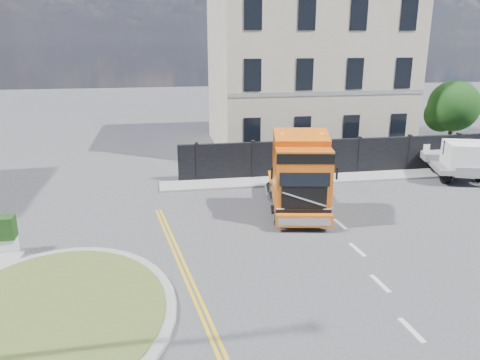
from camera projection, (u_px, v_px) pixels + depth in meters
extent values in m
plane|color=#424244|center=(275.00, 251.00, 16.68)|extent=(120.00, 120.00, 0.00)
cylinder|color=gray|center=(51.00, 316.00, 12.69)|extent=(6.80, 6.80, 0.12)
cylinder|color=#3C5421|center=(51.00, 313.00, 12.67)|extent=(6.20, 6.20, 0.05)
cube|color=black|center=(341.00, 157.00, 25.85)|extent=(18.00, 0.25, 2.00)
cube|color=silver|center=(480.00, 151.00, 27.24)|extent=(2.60, 0.12, 2.00)
cube|color=beige|center=(304.00, 66.00, 31.62)|extent=(12.00, 10.00, 11.00)
cylinder|color=#382619|center=(450.00, 137.00, 30.01)|extent=(0.24, 0.24, 2.40)
sphere|color=#103612|center=(454.00, 106.00, 29.43)|extent=(3.20, 3.20, 3.20)
sphere|color=#103612|center=(442.00, 115.00, 29.90)|extent=(2.20, 2.20, 2.20)
cube|color=gray|center=(347.00, 178.00, 25.28)|extent=(20.00, 1.60, 0.12)
cube|color=black|center=(296.00, 192.00, 20.97)|extent=(3.15, 5.89, 0.40)
cube|color=#DF600F|center=(301.00, 175.00, 19.13)|extent=(2.60, 2.67, 2.48)
cube|color=#DF600F|center=(300.00, 146.00, 19.72)|extent=(2.33, 1.19, 1.24)
cube|color=black|center=(305.00, 175.00, 17.94)|extent=(1.93, 0.40, 0.93)
cube|color=#DF600F|center=(304.00, 220.00, 18.18)|extent=(2.24, 0.71, 0.49)
cylinder|color=black|center=(278.00, 214.00, 18.88)|extent=(0.45, 0.96, 0.92)
cylinder|color=gray|center=(278.00, 214.00, 18.88)|extent=(0.41, 0.56, 0.51)
cylinder|color=black|center=(326.00, 215.00, 18.86)|extent=(0.45, 0.96, 0.92)
cylinder|color=gray|center=(326.00, 215.00, 18.86)|extent=(0.41, 0.56, 0.51)
cylinder|color=black|center=(274.00, 190.00, 21.89)|extent=(0.45, 0.96, 0.92)
cylinder|color=gray|center=(274.00, 190.00, 21.89)|extent=(0.41, 0.56, 0.51)
cylinder|color=black|center=(314.00, 190.00, 21.87)|extent=(0.45, 0.96, 0.92)
cylinder|color=gray|center=(314.00, 190.00, 21.87)|extent=(0.41, 0.56, 0.51)
cylinder|color=black|center=(272.00, 183.00, 22.91)|extent=(0.45, 0.96, 0.92)
cylinder|color=gray|center=(272.00, 183.00, 22.91)|extent=(0.41, 0.56, 0.51)
cylinder|color=black|center=(311.00, 184.00, 22.89)|extent=(0.45, 0.96, 0.92)
cylinder|color=gray|center=(311.00, 184.00, 22.89)|extent=(0.41, 0.56, 0.51)
cube|color=gray|center=(446.00, 161.00, 25.92)|extent=(3.45, 5.51, 0.27)
cube|color=silver|center=(466.00, 156.00, 24.21)|extent=(2.51, 2.44, 1.39)
cylinder|color=black|center=(446.00, 177.00, 24.35)|extent=(0.27, 0.75, 0.75)
cylinder|color=black|center=(414.00, 161.00, 27.38)|extent=(0.27, 0.75, 0.75)
cylinder|color=black|center=(445.00, 160.00, 27.71)|extent=(0.27, 0.75, 0.75)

